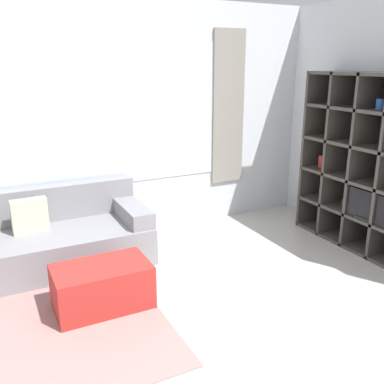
% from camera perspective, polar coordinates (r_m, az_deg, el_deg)
% --- Properties ---
extents(wall_back, '(6.64, 0.11, 2.70)m').
position_cam_1_polar(wall_back, '(4.92, -12.55, 8.93)').
color(wall_back, silver).
rests_on(wall_back, ground_plane).
extents(wall_right, '(0.07, 4.09, 2.70)m').
position_cam_1_polar(wall_right, '(5.15, 23.94, 8.17)').
color(wall_right, silver).
rests_on(wall_right, ground_plane).
extents(area_rug, '(2.38, 2.17, 0.01)m').
position_cam_1_polar(area_rug, '(3.81, -23.66, -16.31)').
color(area_rug, gray).
rests_on(area_rug, ground_plane).
extents(shelving_unit, '(0.42, 1.90, 1.91)m').
position_cam_1_polar(shelving_unit, '(4.93, 23.53, 3.11)').
color(shelving_unit, '#232328').
rests_on(shelving_unit, ground_plane).
extents(couch_main, '(1.78, 0.89, 0.76)m').
position_cam_1_polar(couch_main, '(4.62, -17.38, -5.88)').
color(couch_main, gray).
rests_on(couch_main, ground_plane).
extents(ottoman, '(0.79, 0.48, 0.38)m').
position_cam_1_polar(ottoman, '(3.77, -11.87, -12.24)').
color(ottoman, '#A82823').
rests_on(ottoman, ground_plane).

